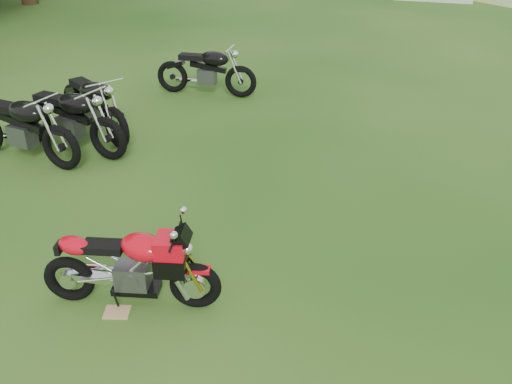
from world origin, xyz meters
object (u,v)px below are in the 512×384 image
at_px(plywood_board, 117,312).
at_px(vintage_moto_b, 19,125).
at_px(sport_motorcycle, 129,261).
at_px(vintage_moto_a, 68,117).
at_px(vintage_moto_d, 206,69).
at_px(vintage_moto_c, 93,103).

xyz_separation_m(plywood_board, vintage_moto_b, (-3.55, 2.27, 0.56)).
relative_size(sport_motorcycle, vintage_moto_a, 0.80).
relative_size(plywood_board, vintage_moto_d, 0.13).
xyz_separation_m(sport_motorcycle, plywood_board, (-0.06, -0.21, -0.51)).
distance_m(plywood_board, vintage_moto_a, 4.30).
bearing_deg(vintage_moto_c, vintage_moto_b, -79.95).
relative_size(vintage_moto_c, vintage_moto_d, 1.06).
xyz_separation_m(plywood_board, vintage_moto_a, (-3.15, 2.88, 0.56)).
distance_m(vintage_moto_b, vintage_moto_d, 4.04).
xyz_separation_m(sport_motorcycle, vintage_moto_b, (-3.60, 2.06, 0.06)).
height_order(sport_motorcycle, vintage_moto_b, vintage_moto_b).
xyz_separation_m(plywood_board, vintage_moto_d, (-2.61, 6.20, 0.52)).
distance_m(vintage_moto_b, vintage_moto_c, 1.34).
xyz_separation_m(sport_motorcycle, vintage_moto_d, (-2.67, 5.99, 0.01)).
distance_m(vintage_moto_a, vintage_moto_b, 0.73).
xyz_separation_m(vintage_moto_a, vintage_moto_b, (-0.40, -0.61, 0.00)).
relative_size(sport_motorcycle, plywood_board, 6.85).
height_order(sport_motorcycle, vintage_moto_c, vintage_moto_c).
height_order(sport_motorcycle, vintage_moto_d, vintage_moto_d).
distance_m(plywood_board, vintage_moto_d, 6.74).
relative_size(sport_motorcycle, vintage_moto_c, 0.81).
height_order(vintage_moto_b, vintage_moto_d, vintage_moto_b).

